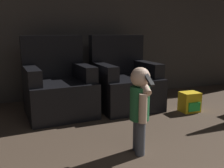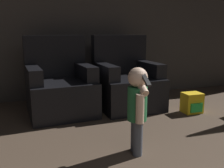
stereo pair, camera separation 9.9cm
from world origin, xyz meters
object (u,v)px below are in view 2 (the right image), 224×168
(armchair_left, at_px, (60,88))
(toy_backpack, at_px, (192,103))
(person_toddler, at_px, (138,104))
(armchair_right, at_px, (126,83))

(armchair_left, relative_size, toy_backpack, 3.80)
(person_toddler, height_order, toy_backpack, person_toddler)
(person_toddler, bearing_deg, armchair_right, 173.89)
(armchair_right, bearing_deg, person_toddler, -110.26)
(armchair_left, bearing_deg, toy_backpack, -22.65)
(armchair_right, height_order, person_toddler, armchair_right)
(armchair_right, bearing_deg, toy_backpack, -38.42)
(person_toddler, bearing_deg, armchair_left, -148.42)
(armchair_right, bearing_deg, armchair_left, 176.56)
(armchair_left, bearing_deg, person_toddler, -74.53)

